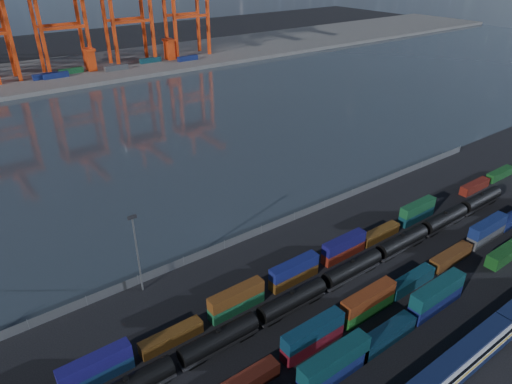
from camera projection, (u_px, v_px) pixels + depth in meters
ground at (352, 300)px, 84.79m from camera, size 700.00×700.00×0.00m
harbor_water at (128, 136)px, 159.17m from camera, size 700.00×700.00×0.00m
far_quay at (47, 74)px, 233.08m from camera, size 700.00×70.00×2.00m
passenger_train at (455, 367)px, 67.95m from camera, size 77.72×3.18×5.45m
container_row_mid at (406, 282)px, 86.41m from camera, size 129.56×2.41×5.14m
container_row_north at (316, 262)px, 91.84m from camera, size 140.21×2.23×4.74m
tanker_string at (324, 284)px, 85.62m from camera, size 122.87×3.09×4.42m
waterfront_fence at (261, 230)px, 104.16m from camera, size 160.12×0.12×2.20m
yard_light_mast at (137, 250)px, 83.09m from camera, size 1.60×0.40×16.60m
quay_containers at (30, 79)px, 215.93m from camera, size 172.58×10.99×2.60m
straddle_carriers at (44, 65)px, 221.47m from camera, size 140.00×7.00×11.10m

